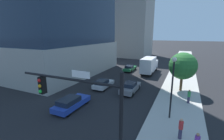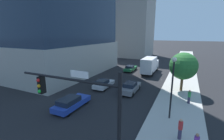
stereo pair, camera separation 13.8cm
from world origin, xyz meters
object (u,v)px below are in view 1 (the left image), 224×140
street_tree (183,66)px  pedestrian_green_shirt (189,96)px  construction_building (130,19)px  pedestrian_red_shirt (181,128)px  street_lamp (173,79)px  car_gray (130,87)px  car_green (130,68)px  box_truck (149,65)px  car_silver (103,84)px  car_blue (71,103)px  traffic_light_pole (83,105)px

street_tree → pedestrian_green_shirt: street_tree is taller
construction_building → pedestrian_red_shirt: size_ratio=18.16×
street_lamp → street_tree: street_lamp is taller
car_gray → pedestrian_green_shirt: (7.62, -0.91, 0.26)m
street_tree → pedestrian_green_shirt: (1.03, -4.30, -2.81)m
car_gray → car_green: (-4.38, 12.70, -0.09)m
car_gray → box_truck: (0.00, 12.38, 1.12)m
box_truck → car_silver: bearing=-109.3°
car_silver → car_gray: 4.38m
construction_building → car_green: 28.28m
car_blue → pedestrian_red_shirt: (11.37, -0.74, 0.35)m
car_green → car_gray: bearing=-71.0°
street_lamp → car_gray: street_lamp is taller
traffic_light_pole → construction_building: bearing=106.3°
car_silver → pedestrian_red_shirt: 14.13m
car_silver → traffic_light_pole: bearing=-65.8°
street_lamp → pedestrian_green_shirt: street_lamp is taller
car_blue → pedestrian_red_shirt: 11.40m
pedestrian_green_shirt → construction_building: bearing=118.6°
car_silver → car_gray: size_ratio=0.86×
car_green → pedestrian_red_shirt: 24.06m
street_tree → box_truck: bearing=126.3°
car_blue → car_green: 20.46m
car_silver → box_truck: 13.30m
traffic_light_pole → street_tree: traffic_light_pole is taller
car_gray → box_truck: box_truck is taller
traffic_light_pole → car_blue: bearing=134.1°
car_blue → pedestrian_red_shirt: bearing=-3.7°
construction_building → car_silver: bearing=-77.0°
car_gray → car_silver: bearing=-178.3°
pedestrian_red_shirt → pedestrian_green_shirt: size_ratio=1.05×
car_blue → street_lamp: bearing=12.6°
street_tree → car_silver: bearing=-162.2°
street_tree → car_blue: size_ratio=1.17×
construction_building → pedestrian_green_shirt: construction_building is taller
box_truck → pedestrian_red_shirt: box_truck is taller
pedestrian_red_shirt → traffic_light_pole: bearing=-130.0°
box_truck → pedestrian_red_shirt: (6.99, -20.89, -0.81)m
street_tree → car_silver: 11.93m
construction_building → street_lamp: bearing=-65.9°
street_tree → car_green: bearing=139.7°
car_blue → car_silver: bearing=90.0°
construction_building → car_silver: (8.44, -36.64, -12.63)m
car_silver → pedestrian_green_shirt: bearing=-3.7°
pedestrian_green_shirt → pedestrian_red_shirt: bearing=-94.7°
street_tree → car_gray: bearing=-152.8°
car_silver → car_green: (0.00, 12.82, -0.06)m
traffic_light_pole → pedestrian_green_shirt: (5.58, 13.49, -3.57)m
car_blue → box_truck: bearing=77.7°
street_tree → car_blue: 15.95m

